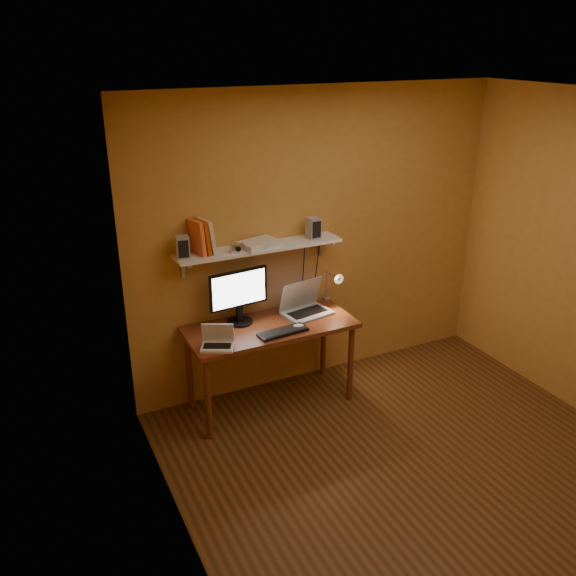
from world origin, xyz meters
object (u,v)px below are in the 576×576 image
monitor (239,294)px  speaker_left (183,247)px  laptop (304,305)px  keyboard (283,332)px  mouse (298,326)px  speaker_right (313,228)px  netbook (218,341)px  shelf_camera (237,248)px  router (259,244)px  desk_lamp (333,283)px  wall_shelf (260,248)px  desk (270,334)px

monitor → speaker_left: bearing=170.5°
laptop → keyboard: bearing=-150.3°
mouse → speaker_left: speaker_left is taller
speaker_right → keyboard: bearing=-145.9°
monitor → speaker_left: 0.63m
monitor → laptop: size_ratio=1.16×
netbook → mouse: (0.70, 0.02, -0.03)m
shelf_camera → router: size_ratio=0.36×
laptop → speaker_left: 1.19m
desk_lamp → speaker_left: (-1.30, 0.06, 0.50)m
shelf_camera → router: bearing=13.9°
wall_shelf → shelf_camera: shelf_camera is taller
router → desk_lamp: bearing=-4.5°
desk → shelf_camera: shelf_camera is taller
netbook → speaker_left: size_ratio=1.70×
monitor → shelf_camera: size_ratio=4.54×
laptop → netbook: bearing=-173.0°
keyboard → desk_lamp: size_ratio=1.10×
desk_lamp → shelf_camera: 0.99m
monitor → netbook: 0.49m
mouse → desk_lamp: bearing=47.4°
netbook → desk_lamp: (1.18, 0.29, 0.16)m
monitor → desk_lamp: monitor is taller
desk → mouse: bearing=-39.6°
mouse → router: bearing=138.1°
monitor → speaker_right: size_ratio=2.84×
monitor → netbook: monitor is taller
mouse → desk: bearing=157.8°
netbook → mouse: netbook is taller
speaker_right → speaker_left: bearing=175.7°
desk → mouse: (0.18, -0.15, 0.10)m
keyboard → router: 0.73m
desk_lamp → laptop: bearing=-174.8°
mouse → speaker_right: speaker_right is taller
desk → shelf_camera: bearing=149.6°
monitor → keyboard: (0.24, -0.33, -0.25)m
keyboard → shelf_camera: size_ratio=3.68×
laptop → desk_lamp: size_ratio=1.17×
speaker_left → speaker_right: speaker_right is taller
desk → mouse: 0.26m
netbook → keyboard: bearing=25.4°
desk → keyboard: keyboard is taller
monitor → laptop: 0.60m
keyboard → desk: bearing=94.6°
speaker_right → desk_lamp: bearing=-22.8°
desk → desk_lamp: desk_lamp is taller
laptop → router: size_ratio=1.42×
desk_lamp → monitor: bearing=178.1°
shelf_camera → router: 0.21m
desk_lamp → speaker_right: (-0.17, 0.06, 0.51)m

